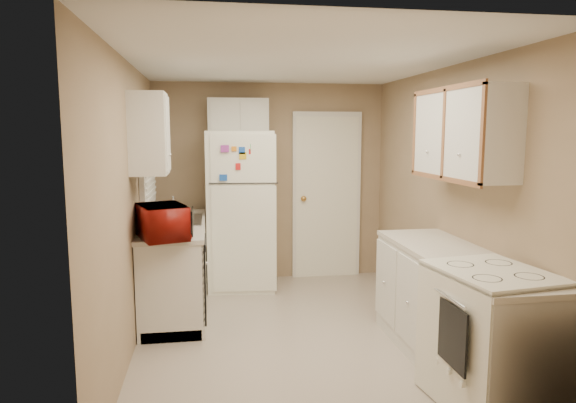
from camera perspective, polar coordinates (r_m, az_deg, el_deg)
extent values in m
plane|color=beige|center=(4.76, 0.96, -14.67)|extent=(3.80, 3.80, 0.00)
plane|color=white|center=(4.44, 1.03, 15.29)|extent=(3.80, 3.80, 0.00)
plane|color=#9E8467|center=(4.43, -17.15, -0.60)|extent=(3.80, 3.80, 0.00)
plane|color=#9E8467|center=(4.88, 17.40, 0.14)|extent=(3.80, 3.80, 0.00)
plane|color=#9E8467|center=(6.31, -1.96, 2.15)|extent=(2.80, 2.80, 0.00)
plane|color=#9E8467|center=(2.63, 8.15, -5.93)|extent=(2.80, 2.80, 0.00)
cube|color=silver|center=(5.43, -12.32, -7.02)|extent=(0.60, 1.80, 0.90)
cube|color=black|center=(4.83, -9.27, -8.31)|extent=(0.03, 0.58, 0.72)
cube|color=gray|center=(5.48, -12.35, -2.47)|extent=(0.54, 0.74, 0.16)
imported|color=maroon|center=(4.53, -13.74, -2.21)|extent=(0.60, 0.45, 0.36)
imported|color=beige|center=(5.91, -12.61, -0.37)|extent=(0.10, 0.10, 0.20)
cube|color=silver|center=(5.43, -15.33, 5.19)|extent=(0.10, 0.98, 1.08)
cube|color=silver|center=(4.59, -15.19, 7.27)|extent=(0.30, 0.45, 0.70)
cube|color=white|center=(6.01, -5.16, -0.91)|extent=(0.82, 0.80, 1.83)
cube|color=silver|center=(6.10, -5.61, 9.44)|extent=(0.70, 0.30, 0.40)
cube|color=white|center=(6.42, 4.30, 0.60)|extent=(0.86, 0.06, 2.08)
cube|color=silver|center=(4.22, 18.13, -11.53)|extent=(0.60, 2.00, 0.90)
cube|color=white|center=(3.74, 21.48, -13.92)|extent=(0.73, 0.85, 0.94)
cube|color=silver|center=(4.33, 18.86, 7.12)|extent=(0.30, 1.20, 0.70)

